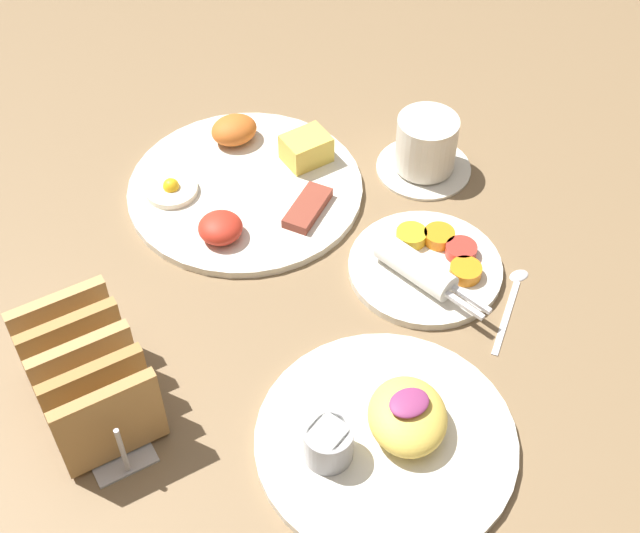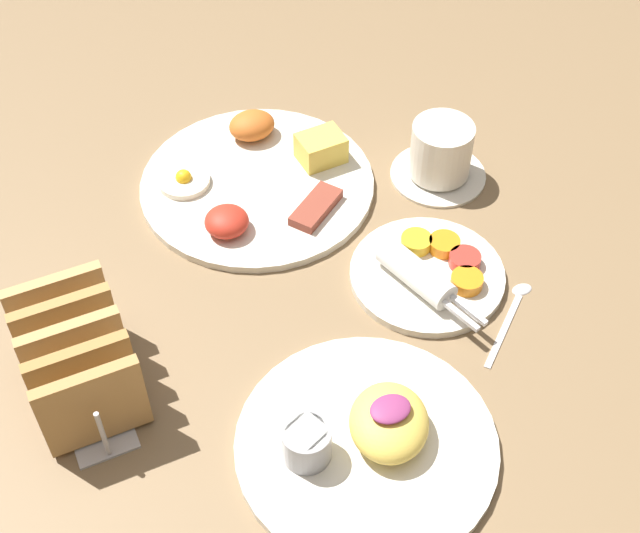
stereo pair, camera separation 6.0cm
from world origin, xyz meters
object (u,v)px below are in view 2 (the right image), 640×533
plate_condiments (429,273)px  plate_foreground (367,438)px  toast_rack (77,360)px  plate_breakfast (259,179)px  coffee_cup (441,154)px

plate_condiments → plate_foreground: bearing=-134.6°
plate_condiments → plate_foreground: plate_foreground is taller
plate_condiments → toast_rack: bearing=177.5°
plate_breakfast → plate_foreground: size_ratio=1.14×
plate_condiments → toast_rack: size_ratio=1.06×
plate_condiments → coffee_cup: coffee_cup is taller
plate_condiments → plate_foreground: (-0.16, -0.16, 0.00)m
plate_condiments → coffee_cup: (0.10, 0.15, 0.02)m
plate_condiments → coffee_cup: bearing=56.7°
toast_rack → plate_foreground: bearing=-38.3°
plate_condiments → toast_rack: 0.39m
plate_breakfast → plate_condiments: (0.11, -0.23, 0.00)m
coffee_cup → plate_condiments: bearing=-123.3°
toast_rack → plate_breakfast: bearing=37.4°
toast_rack → coffee_cup: 0.50m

